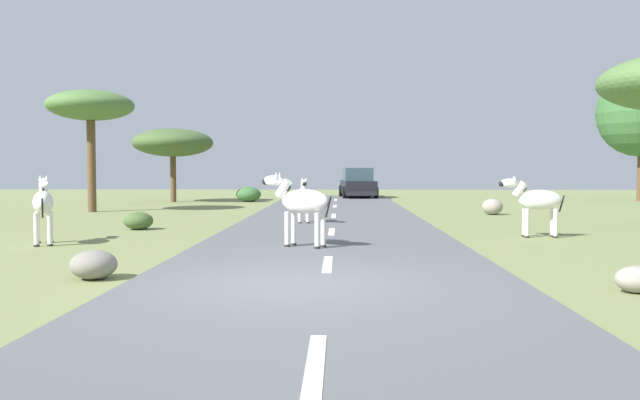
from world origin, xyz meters
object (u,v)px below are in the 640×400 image
at_px(rock_1, 492,207).
at_px(zebra_0, 304,196).
at_px(bush_3, 249,194).
at_px(rock_3, 638,279).
at_px(zebra_3, 536,201).
at_px(zebra_2, 301,202).
at_px(bush_1, 138,221).
at_px(rock_0, 94,265).
at_px(zebra_1, 43,203).
at_px(tree_0, 173,143).
at_px(tree_4, 91,107).
at_px(car_0, 358,184).

bearing_deg(rock_1, zebra_0, -147.07).
relative_size(bush_3, rock_1, 1.69).
xyz_separation_m(zebra_0, rock_3, (5.32, -11.20, -0.71)).
bearing_deg(rock_1, zebra_3, -95.53).
height_order(zebra_2, rock_1, zebra_2).
distance_m(zebra_2, rock_3, 7.06).
relative_size(zebra_2, bush_1, 1.92).
bearing_deg(rock_0, zebra_3, 36.66).
height_order(zebra_3, rock_3, zebra_3).
xyz_separation_m(zebra_1, bush_1, (1.06, 3.68, -0.70)).
relative_size(zebra_2, rock_1, 2.09).
bearing_deg(zebra_2, rock_3, -109.08).
height_order(tree_0, rock_3, tree_0).
distance_m(tree_4, rock_1, 16.28).
bearing_deg(rock_1, rock_3, -95.82).
height_order(zebra_0, tree_4, tree_4).
distance_m(zebra_1, rock_3, 12.38).
bearing_deg(bush_3, tree_4, -122.18).
relative_size(rock_0, rock_3, 1.15).
bearing_deg(tree_4, car_0, 49.46).
bearing_deg(zebra_0, bush_1, 17.39).
relative_size(tree_4, rock_3, 7.71).
bearing_deg(rock_0, rock_1, 56.80).
xyz_separation_m(zebra_2, zebra_3, (5.83, 2.62, -0.08)).
relative_size(zebra_2, rock_0, 2.22).
distance_m(car_0, bush_1, 21.62).
xyz_separation_m(zebra_1, car_0, (7.91, 24.18, -0.10)).
distance_m(zebra_0, zebra_2, 6.32).
bearing_deg(zebra_2, zebra_3, -40.65).
xyz_separation_m(tree_4, rock_3, (14.17, -16.85, -4.01)).
bearing_deg(rock_0, zebra_2, 52.62).
xyz_separation_m(zebra_1, tree_0, (-1.87, 19.16, 2.13)).
distance_m(car_0, rock_0, 29.31).
relative_size(tree_0, bush_1, 4.95).
distance_m(tree_4, bush_1, 9.51).
bearing_deg(zebra_3, tree_4, 60.04).
xyz_separation_m(bush_1, rock_0, (1.88, -8.39, -0.02)).
height_order(zebra_2, rock_0, zebra_2).
bearing_deg(bush_1, bush_3, 86.47).
xyz_separation_m(rock_1, rock_3, (-1.60, -15.68, -0.11)).
xyz_separation_m(zebra_0, zebra_3, (6.12, -3.69, 0.03)).
distance_m(zebra_0, car_0, 18.71).
bearing_deg(zebra_1, bush_1, 50.96).
bearing_deg(tree_4, rock_3, -49.93).
bearing_deg(zebra_1, bush_3, 61.06).
relative_size(zebra_0, car_0, 0.34).
height_order(bush_3, rock_1, bush_3).
xyz_separation_m(tree_4, rock_1, (15.77, -1.16, -3.90)).
bearing_deg(zebra_3, rock_3, 175.84).
bearing_deg(tree_0, rock_0, -78.59).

